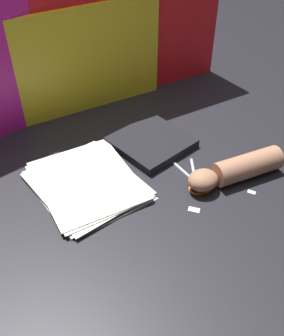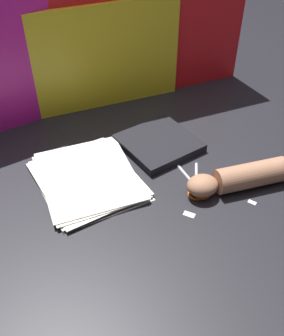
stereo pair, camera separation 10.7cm
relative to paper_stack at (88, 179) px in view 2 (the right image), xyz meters
The scene contains 9 objects.
ground_plane 0.13m from the paper_stack, 31.15° to the right, with size 6.00×6.00×0.00m, color black.
backdrop_panel_center 0.43m from the paper_stack, 70.20° to the left, with size 0.70×0.08×0.36m.
backdrop_panel_right 0.60m from the paper_stack, 44.72° to the left, with size 0.77×0.07×0.57m.
paper_stack is the anchor object (origin of this frame).
book_closed 0.26m from the paper_stack, 11.42° to the left, with size 0.24×0.24×0.03m.
scissors 0.31m from the paper_stack, 31.67° to the right, with size 0.11×0.16×0.01m.
hand_forearm 0.42m from the paper_stack, 30.03° to the right, with size 0.30×0.12×0.07m.
paper_scrap_near 0.31m from the paper_stack, 51.71° to the right, with size 0.03×0.03×0.00m.
paper_scrap_mid 0.46m from the paper_stack, 37.33° to the right, with size 0.02×0.03×0.00m.
Camera 2 is at (-0.34, -0.74, 0.76)m, focal length 42.00 mm.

